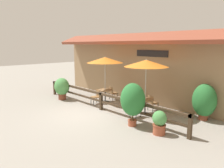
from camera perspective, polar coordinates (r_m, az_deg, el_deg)
ground_plane at (r=11.39m, az=-6.91°, el=-7.75°), size 60.00×60.00×0.00m
building_facade at (r=13.71m, az=6.90°, el=4.57°), size 14.28×1.49×4.23m
patio_railing at (r=11.82m, az=-2.87°, el=-3.51°), size 10.40×0.14×0.95m
patio_umbrella_near at (r=13.21m, az=-1.85°, el=6.28°), size 2.20×2.20×2.80m
dining_table_near at (r=13.49m, az=-1.80°, el=-2.14°), size 0.86×0.86×0.77m
chair_near_streetside at (r=13.08m, az=-4.18°, el=-3.16°), size 0.51×0.51×0.85m
chair_near_wallside at (r=14.04m, az=0.20°, el=-2.21°), size 0.50×0.50×0.85m
patio_umbrella_middle at (r=10.94m, az=8.92°, el=5.34°), size 2.20×2.20×2.80m
dining_table_middle at (r=11.28m, az=8.64°, el=-4.73°), size 0.86×0.86×0.77m
chair_middle_streetside at (r=10.80m, az=6.41°, el=-6.10°), size 0.43×0.43×0.85m
chair_middle_wallside at (r=11.87m, az=10.45°, el=-4.70°), size 0.48×0.48×0.85m
potted_plant_broad_leaf at (r=14.39m, az=-12.96°, el=-0.88°), size 1.03×0.93×1.41m
potted_plant_entrance_palm at (r=9.44m, az=5.43°, el=-4.23°), size 1.12×1.01×1.89m
potted_plant_tall_tropical at (r=8.91m, az=12.26°, el=-9.72°), size 0.58×0.53×0.96m
potted_plant_corner_fern at (r=11.08m, az=22.96°, el=-4.07°), size 1.11×1.00×1.72m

